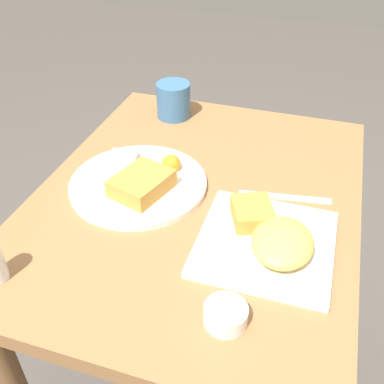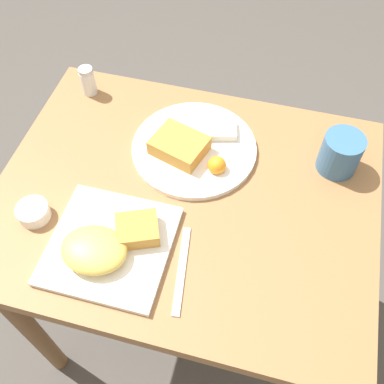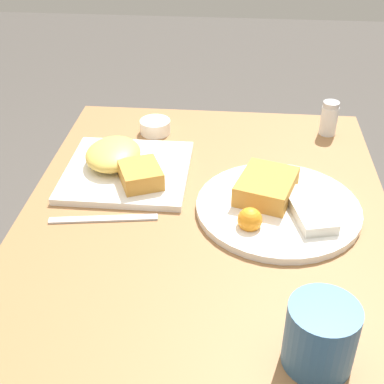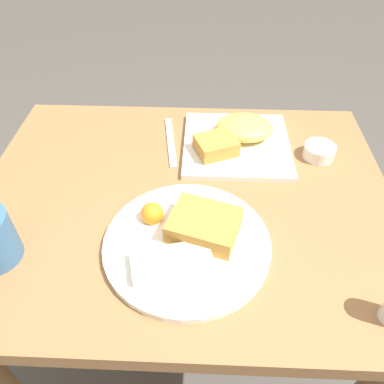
{
  "view_description": "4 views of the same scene",
  "coord_description": "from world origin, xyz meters",
  "px_view_note": "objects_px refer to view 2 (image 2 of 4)",
  "views": [
    {
      "loc": [
        -0.75,
        -0.23,
        1.36
      ],
      "look_at": [
        -0.04,
        0.0,
        0.79
      ],
      "focal_mm": 42.0,
      "sensor_mm": 36.0,
      "label": 1
    },
    {
      "loc": [
        0.17,
        -0.56,
        1.61
      ],
      "look_at": [
        0.02,
        -0.01,
        0.79
      ],
      "focal_mm": 42.0,
      "sensor_mm": 36.0,
      "label": 2
    },
    {
      "loc": [
        0.81,
        0.05,
        1.35
      ],
      "look_at": [
        0.02,
        -0.02,
        0.82
      ],
      "focal_mm": 50.0,
      "sensor_mm": 36.0,
      "label": 3
    },
    {
      "loc": [
        -0.04,
        0.56,
        1.31
      ],
      "look_at": [
        -0.02,
        0.04,
        0.81
      ],
      "focal_mm": 35.0,
      "sensor_mm": 36.0,
      "label": 4
    }
  ],
  "objects_px": {
    "plate_oval_far": "(193,147)",
    "butter_knife": "(182,270)",
    "coffee_mug": "(340,153)",
    "salt_shaker": "(88,82)",
    "sauce_ramekin": "(33,212)",
    "plate_square_near": "(108,245)"
  },
  "relations": [
    {
      "from": "plate_square_near",
      "to": "plate_oval_far",
      "type": "bearing_deg",
      "value": 71.76
    },
    {
      "from": "plate_square_near",
      "to": "sauce_ramekin",
      "type": "bearing_deg",
      "value": 168.93
    },
    {
      "from": "plate_square_near",
      "to": "butter_knife",
      "type": "distance_m",
      "value": 0.16
    },
    {
      "from": "plate_oval_far",
      "to": "coffee_mug",
      "type": "bearing_deg",
      "value": 6.61
    },
    {
      "from": "sauce_ramekin",
      "to": "plate_oval_far",
      "type": "bearing_deg",
      "value": 43.04
    },
    {
      "from": "butter_knife",
      "to": "coffee_mug",
      "type": "relative_size",
      "value": 2.04
    },
    {
      "from": "plate_square_near",
      "to": "coffee_mug",
      "type": "distance_m",
      "value": 0.57
    },
    {
      "from": "plate_oval_far",
      "to": "coffee_mug",
      "type": "xyz_separation_m",
      "value": [
        0.34,
        0.04,
        0.03
      ]
    },
    {
      "from": "salt_shaker",
      "to": "sauce_ramekin",
      "type": "bearing_deg",
      "value": -85.41
    },
    {
      "from": "plate_oval_far",
      "to": "sauce_ramekin",
      "type": "relative_size",
      "value": 4.3
    },
    {
      "from": "sauce_ramekin",
      "to": "coffee_mug",
      "type": "distance_m",
      "value": 0.71
    },
    {
      "from": "plate_square_near",
      "to": "butter_knife",
      "type": "relative_size",
      "value": 1.27
    },
    {
      "from": "sauce_ramekin",
      "to": "butter_knife",
      "type": "xyz_separation_m",
      "value": [
        0.35,
        -0.04,
        -0.01
      ]
    },
    {
      "from": "plate_oval_far",
      "to": "butter_knife",
      "type": "bearing_deg",
      "value": -79.44
    },
    {
      "from": "plate_oval_far",
      "to": "salt_shaker",
      "type": "distance_m",
      "value": 0.35
    },
    {
      "from": "plate_oval_far",
      "to": "coffee_mug",
      "type": "distance_m",
      "value": 0.35
    },
    {
      "from": "plate_oval_far",
      "to": "salt_shaker",
      "type": "height_order",
      "value": "salt_shaker"
    },
    {
      "from": "plate_square_near",
      "to": "sauce_ramekin",
      "type": "xyz_separation_m",
      "value": [
        -0.19,
        0.04,
        -0.0
      ]
    },
    {
      "from": "plate_oval_far",
      "to": "butter_knife",
      "type": "relative_size",
      "value": 1.54
    },
    {
      "from": "plate_square_near",
      "to": "plate_oval_far",
      "type": "height_order",
      "value": "plate_square_near"
    },
    {
      "from": "plate_oval_far",
      "to": "coffee_mug",
      "type": "height_order",
      "value": "coffee_mug"
    },
    {
      "from": "plate_oval_far",
      "to": "salt_shaker",
      "type": "bearing_deg",
      "value": 157.88
    }
  ]
}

